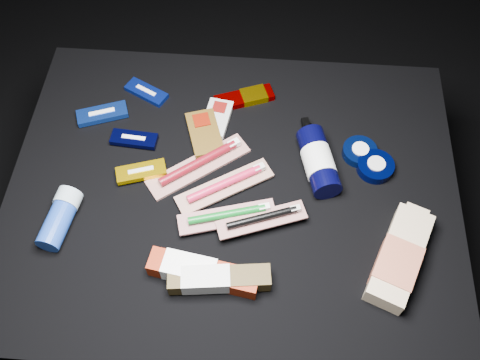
# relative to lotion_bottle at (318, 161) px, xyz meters

# --- Properties ---
(ground) EXTENTS (3.00, 3.00, 0.00)m
(ground) POSITION_rel_lotion_bottle_xyz_m (-0.18, -0.06, -0.43)
(ground) COLOR black
(ground) RESTS_ON ground
(cloth_table) EXTENTS (0.98, 0.78, 0.40)m
(cloth_table) POSITION_rel_lotion_bottle_xyz_m (-0.18, -0.06, -0.23)
(cloth_table) COLOR black
(cloth_table) RESTS_ON ground
(luna_bar_0) EXTENTS (0.11, 0.08, 0.01)m
(luna_bar_0) POSITION_rel_lotion_bottle_xyz_m (-0.41, 0.19, -0.03)
(luna_bar_0) COLOR #0C2294
(luna_bar_0) RESTS_ON cloth_table
(luna_bar_1) EXTENTS (0.12, 0.08, 0.02)m
(luna_bar_1) POSITION_rel_lotion_bottle_xyz_m (-0.50, 0.11, -0.02)
(luna_bar_1) COLOR #13379E
(luna_bar_1) RESTS_ON cloth_table
(luna_bar_2) EXTENTS (0.11, 0.05, 0.01)m
(luna_bar_2) POSITION_rel_lotion_bottle_xyz_m (-0.42, 0.04, -0.02)
(luna_bar_2) COLOR #040530
(luna_bar_2) RESTS_ON cloth_table
(luna_bar_3) EXTENTS (0.12, 0.07, 0.01)m
(luna_bar_3) POSITION_rel_lotion_bottle_xyz_m (-0.38, -0.04, -0.02)
(luna_bar_3) COLOR #DDAC02
(luna_bar_3) RESTS_ON cloth_table
(clif_bar_0) EXTENTS (0.10, 0.14, 0.02)m
(clif_bar_0) POSITION_rel_lotion_bottle_xyz_m (-0.26, 0.08, -0.02)
(clif_bar_0) COLOR #523910
(clif_bar_0) RESTS_ON cloth_table
(clif_bar_1) EXTENTS (0.07, 0.11, 0.02)m
(clif_bar_1) POSITION_rel_lotion_bottle_xyz_m (-0.23, 0.12, -0.02)
(clif_bar_1) COLOR beige
(clif_bar_1) RESTS_ON cloth_table
(power_bar) EXTENTS (0.15, 0.09, 0.02)m
(power_bar) POSITION_rel_lotion_bottle_xyz_m (-0.17, 0.19, -0.02)
(power_bar) COLOR #6C0000
(power_bar) RESTS_ON cloth_table
(lotion_bottle) EXTENTS (0.10, 0.20, 0.06)m
(lotion_bottle) POSITION_rel_lotion_bottle_xyz_m (0.00, 0.00, 0.00)
(lotion_bottle) COLOR black
(lotion_bottle) RESTS_ON cloth_table
(cream_tin_upper) EXTENTS (0.08, 0.08, 0.02)m
(cream_tin_upper) POSITION_rel_lotion_bottle_xyz_m (0.10, 0.05, -0.02)
(cream_tin_upper) COLOR black
(cream_tin_upper) RESTS_ON cloth_table
(cream_tin_lower) EXTENTS (0.08, 0.08, 0.03)m
(cream_tin_lower) POSITION_rel_lotion_bottle_xyz_m (0.13, 0.01, -0.02)
(cream_tin_lower) COLOR black
(cream_tin_lower) RESTS_ON cloth_table
(bodywash_bottle) EXTENTS (0.15, 0.23, 0.05)m
(bodywash_bottle) POSITION_rel_lotion_bottle_xyz_m (0.16, -0.21, -0.01)
(bodywash_bottle) COLOR #CAAF8B
(bodywash_bottle) RESTS_ON cloth_table
(deodorant_stick) EXTENTS (0.07, 0.13, 0.05)m
(deodorant_stick) POSITION_rel_lotion_bottle_xyz_m (-0.53, -0.17, -0.01)
(deodorant_stick) COLOR #193D9C
(deodorant_stick) RESTS_ON cloth_table
(toothbrush_pack_0) EXTENTS (0.23, 0.19, 0.03)m
(toothbrush_pack_0) POSITION_rel_lotion_bottle_xyz_m (-0.26, -0.01, -0.02)
(toothbrush_pack_0) COLOR #B1A7A5
(toothbrush_pack_0) RESTS_ON cloth_table
(toothbrush_pack_1) EXTENTS (0.21, 0.16, 0.02)m
(toothbrush_pack_1) POSITION_rel_lotion_bottle_xyz_m (-0.20, -0.06, -0.02)
(toothbrush_pack_1) COLOR beige
(toothbrush_pack_1) RESTS_ON cloth_table
(toothbrush_pack_2) EXTENTS (0.21, 0.10, 0.02)m
(toothbrush_pack_2) POSITION_rel_lotion_bottle_xyz_m (-0.18, -0.14, -0.01)
(toothbrush_pack_2) COLOR #B8B0AB
(toothbrush_pack_2) RESTS_ON cloth_table
(toothbrush_pack_3) EXTENTS (0.19, 0.10, 0.02)m
(toothbrush_pack_3) POSITION_rel_lotion_bottle_xyz_m (-0.11, -0.15, -0.00)
(toothbrush_pack_3) COLOR #A59E99
(toothbrush_pack_3) RESTS_ON cloth_table
(toothpaste_carton_red) EXTENTS (0.22, 0.08, 0.04)m
(toothpaste_carton_red) POSITION_rel_lotion_bottle_xyz_m (-0.23, -0.27, -0.01)
(toothpaste_carton_red) COLOR maroon
(toothpaste_carton_red) RESTS_ON cloth_table
(toothpaste_carton_green) EXTENTS (0.20, 0.07, 0.04)m
(toothpaste_carton_green) POSITION_rel_lotion_bottle_xyz_m (-0.20, -0.28, -0.01)
(toothpaste_carton_green) COLOR #3C2F13
(toothpaste_carton_green) RESTS_ON cloth_table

